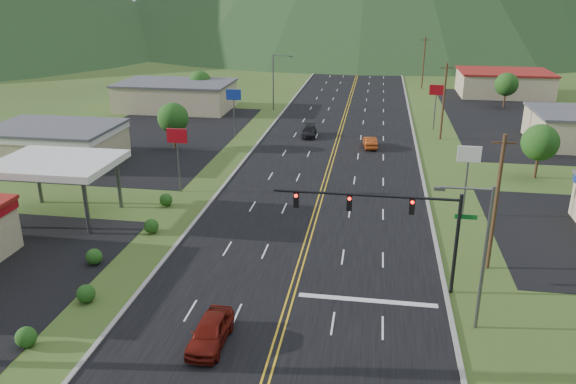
# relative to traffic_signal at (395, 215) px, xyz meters

# --- Properties ---
(traffic_signal) EXTENTS (13.10, 0.43, 7.00)m
(traffic_signal) POSITION_rel_traffic_signal_xyz_m (0.00, 0.00, 0.00)
(traffic_signal) COLOR black
(traffic_signal) RESTS_ON ground
(streetlight_east) EXTENTS (3.28, 0.25, 9.00)m
(streetlight_east) POSITION_rel_traffic_signal_xyz_m (4.70, -4.00, -0.15)
(streetlight_east) COLOR #59595E
(streetlight_east) RESTS_ON ground
(streetlight_west) EXTENTS (3.28, 0.25, 9.00)m
(streetlight_west) POSITION_rel_traffic_signal_xyz_m (-18.16, 56.00, -0.15)
(streetlight_west) COLOR #59595E
(streetlight_west) RESTS_ON ground
(gas_canopy) EXTENTS (10.00, 8.00, 5.30)m
(gas_canopy) POSITION_rel_traffic_signal_xyz_m (-28.48, 8.00, -0.46)
(gas_canopy) COLOR white
(gas_canopy) RESTS_ON ground
(building_west_mid) EXTENTS (14.40, 10.40, 4.10)m
(building_west_mid) POSITION_rel_traffic_signal_xyz_m (-38.48, 24.00, -3.06)
(building_west_mid) COLOR beige
(building_west_mid) RESTS_ON ground
(building_west_far) EXTENTS (18.40, 11.40, 4.50)m
(building_west_far) POSITION_rel_traffic_signal_xyz_m (-34.48, 54.00, -3.07)
(building_west_far) COLOR beige
(building_west_far) RESTS_ON ground
(building_east_far) EXTENTS (16.40, 12.40, 4.50)m
(building_east_far) POSITION_rel_traffic_signal_xyz_m (21.52, 76.00, -3.07)
(building_east_far) COLOR beige
(building_east_far) RESTS_ON ground
(pole_sign_west_a) EXTENTS (2.00, 0.18, 6.40)m
(pole_sign_west_a) POSITION_rel_traffic_signal_xyz_m (-20.48, 16.00, -0.28)
(pole_sign_west_a) COLOR #59595E
(pole_sign_west_a) RESTS_ON ground
(pole_sign_west_b) EXTENTS (2.00, 0.18, 6.40)m
(pole_sign_west_b) POSITION_rel_traffic_signal_xyz_m (-20.48, 38.00, -0.28)
(pole_sign_west_b) COLOR #59595E
(pole_sign_west_b) RESTS_ON ground
(pole_sign_east_a) EXTENTS (2.00, 0.18, 6.40)m
(pole_sign_east_a) POSITION_rel_traffic_signal_xyz_m (6.52, 14.00, -0.28)
(pole_sign_east_a) COLOR #59595E
(pole_sign_east_a) RESTS_ON ground
(pole_sign_east_b) EXTENTS (2.00, 0.18, 6.40)m
(pole_sign_east_b) POSITION_rel_traffic_signal_xyz_m (6.52, 46.00, -0.28)
(pole_sign_east_b) COLOR #59595E
(pole_sign_east_b) RESTS_ON ground
(tree_west_a) EXTENTS (3.84, 3.84, 5.82)m
(tree_west_a) POSITION_rel_traffic_signal_xyz_m (-26.48, 31.00, -1.44)
(tree_west_a) COLOR #382314
(tree_west_a) RESTS_ON ground
(tree_west_b) EXTENTS (3.84, 3.84, 5.82)m
(tree_west_b) POSITION_rel_traffic_signal_xyz_m (-31.48, 58.00, -1.44)
(tree_west_b) COLOR #382314
(tree_west_b) RESTS_ON ground
(tree_east_a) EXTENTS (3.84, 3.84, 5.82)m
(tree_east_a) POSITION_rel_traffic_signal_xyz_m (15.52, 26.00, -1.44)
(tree_east_a) COLOR #382314
(tree_east_a) RESTS_ON ground
(tree_east_b) EXTENTS (3.84, 3.84, 5.82)m
(tree_east_b) POSITION_rel_traffic_signal_xyz_m (19.52, 64.00, -1.44)
(tree_east_b) COLOR #382314
(tree_east_b) RESTS_ON ground
(utility_pole_a) EXTENTS (1.60, 0.28, 10.00)m
(utility_pole_a) POSITION_rel_traffic_signal_xyz_m (7.02, 4.00, -0.20)
(utility_pole_a) COLOR #382314
(utility_pole_a) RESTS_ON ground
(utility_pole_b) EXTENTS (1.60, 0.28, 10.00)m
(utility_pole_b) POSITION_rel_traffic_signal_xyz_m (7.02, 41.00, -0.20)
(utility_pole_b) COLOR #382314
(utility_pole_b) RESTS_ON ground
(utility_pole_c) EXTENTS (1.60, 0.28, 10.00)m
(utility_pole_c) POSITION_rel_traffic_signal_xyz_m (7.02, 81.00, -0.20)
(utility_pole_c) COLOR #382314
(utility_pole_c) RESTS_ON ground
(utility_pole_d) EXTENTS (1.60, 0.28, 10.00)m
(utility_pole_d) POSITION_rel_traffic_signal_xyz_m (7.02, 121.00, -0.20)
(utility_pole_d) COLOR #382314
(utility_pole_d) RESTS_ON ground
(car_red_near) EXTENTS (1.95, 4.71, 1.60)m
(car_red_near) POSITION_rel_traffic_signal_xyz_m (-10.20, -8.15, -4.53)
(car_red_near) COLOR #63120B
(car_red_near) RESTS_ON ground
(car_dark_mid) EXTENTS (2.11, 4.66, 1.32)m
(car_dark_mid) POSITION_rel_traffic_signal_xyz_m (-10.47, 39.51, -4.67)
(car_dark_mid) COLOR black
(car_dark_mid) RESTS_ON ground
(car_red_far) EXTENTS (2.00, 4.40, 1.40)m
(car_red_far) POSITION_rel_traffic_signal_xyz_m (-2.18, 35.17, -4.63)
(car_red_far) COLOR #9B3A10
(car_red_far) RESTS_ON ground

